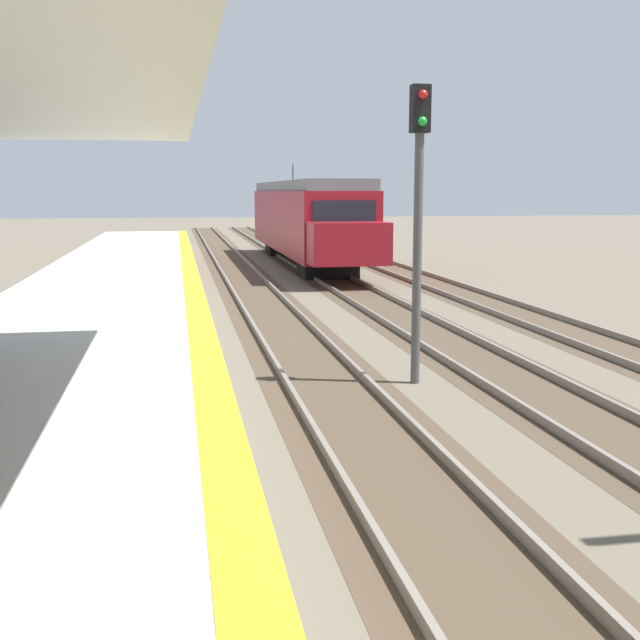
{
  "coord_description": "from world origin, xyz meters",
  "views": [
    {
      "loc": [
        -0.66,
        4.55,
        3.41
      ],
      "look_at": [
        0.78,
        12.48,
        2.1
      ],
      "focal_mm": 44.51,
      "sensor_mm": 36.0,
      "label": 1
    }
  ],
  "objects": [
    {
      "name": "station_platform",
      "position": [
        -2.5,
        16.0,
        0.45
      ],
      "size": [
        5.0,
        80.0,
        0.91
      ],
      "color": "#B7B5AD",
      "rests_on": "ground"
    },
    {
      "name": "track_pair_nearest_platform",
      "position": [
        1.9,
        20.0,
        0.05
      ],
      "size": [
        2.34,
        120.0,
        0.16
      ],
      "color": "#4C3D2D",
      "rests_on": "ground"
    },
    {
      "name": "track_pair_middle",
      "position": [
        5.3,
        20.0,
        0.05
      ],
      "size": [
        2.34,
        120.0,
        0.16
      ],
      "color": "#4C3D2D",
      "rests_on": "ground"
    },
    {
      "name": "track_pair_far_side",
      "position": [
        8.7,
        20.0,
        0.05
      ],
      "size": [
        2.34,
        120.0,
        0.16
      ],
      "color": "#4C3D2D",
      "rests_on": "ground"
    },
    {
      "name": "approaching_train",
      "position": [
        5.3,
        41.2,
        2.18
      ],
      "size": [
        2.93,
        19.6,
        4.76
      ],
      "color": "maroon",
      "rests_on": "ground"
    },
    {
      "name": "rail_signal_post",
      "position": [
        3.5,
        17.92,
        3.19
      ],
      "size": [
        0.32,
        0.34,
        5.2
      ],
      "color": "#4C4C4C",
      "rests_on": "ground"
    }
  ]
}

